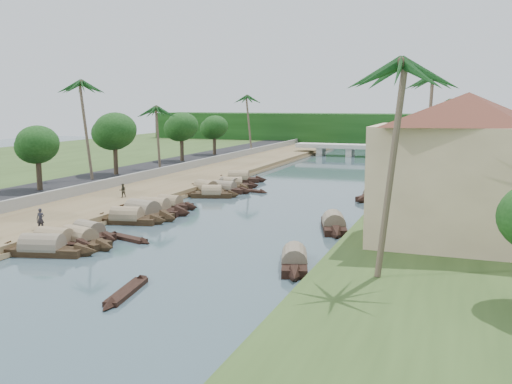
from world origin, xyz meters
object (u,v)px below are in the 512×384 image
(building_near, at_px, (465,168))
(sampan_0, at_px, (42,249))
(person_near, at_px, (40,219))
(bridge, at_px, (365,148))
(sampan_1, at_px, (54,242))

(building_near, bearing_deg, sampan_0, -162.64)
(sampan_0, bearing_deg, person_near, 117.45)
(bridge, relative_size, building_near, 1.89)
(person_near, bearing_deg, building_near, -8.79)
(sampan_0, relative_size, sampan_1, 1.14)
(bridge, height_order, sampan_0, bridge)
(person_near, bearing_deg, sampan_0, -66.47)
(bridge, distance_m, person_near, 80.01)
(sampan_1, relative_size, person_near, 4.40)
(building_near, height_order, person_near, building_near)
(sampan_0, relative_size, person_near, 5.01)
(bridge, distance_m, sampan_1, 81.40)
(bridge, height_order, building_near, building_near)
(sampan_0, bearing_deg, sampan_1, 91.14)
(bridge, distance_m, building_near, 76.54)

